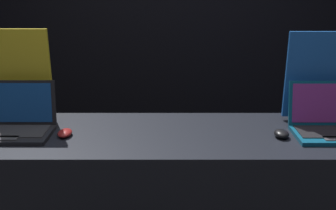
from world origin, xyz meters
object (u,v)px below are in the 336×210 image
Objects in this scene: mouse_front at (63,133)px; mouse_back at (280,133)px; promo_stand_front at (21,79)px; laptop_back at (323,122)px; laptop_front at (13,122)px; promo_stand_back at (313,79)px.

mouse_back reaches higher than mouse_front.
laptop_back is (1.56, -0.17, -0.18)m from promo_stand_front.
laptop_front is 4.11× the size of mouse_back.
laptop_front is 0.27m from mouse_front.
mouse_front is at bearing -178.29° from laptop_back.
promo_stand_back reaches higher than laptop_front.
laptop_front is 1.58m from promo_stand_back.
mouse_front is at bearing -39.37° from promo_stand_front.
mouse_back is at bearing -0.84° from mouse_front.
laptop_front reaches higher than mouse_back.
laptop_front is 0.25m from promo_stand_front.
promo_stand_front reaches higher than laptop_front.
laptop_back is at bearing -0.14° from laptop_front.
promo_stand_front is 1.37m from mouse_back.
mouse_back is at bearing -9.69° from promo_stand_front.
mouse_front is 0.21× the size of promo_stand_back.
laptop_back is (1.30, 0.04, 0.04)m from mouse_front.
laptop_back is at bearing 1.71° from mouse_front.
promo_stand_front is 1.56m from promo_stand_back.
promo_stand_front is at bearing 173.69° from laptop_back.
mouse_back is 0.19× the size of promo_stand_back.
laptop_back reaches higher than mouse_front.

